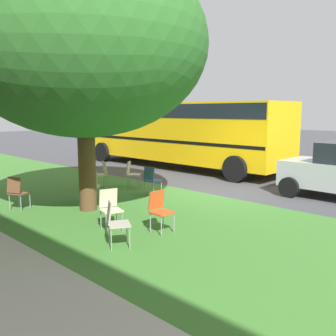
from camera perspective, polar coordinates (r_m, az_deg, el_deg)
name	(u,v)px	position (r m, az deg, el deg)	size (l,w,h in m)	color
ground	(212,193)	(11.90, 6.67, -3.74)	(80.00, 80.00, 0.00)	#424247
grass_verge	(134,212)	(9.64, -5.15, -6.66)	(48.00, 6.00, 0.01)	#3D752D
street_tree	(83,45)	(9.85, -12.69, 17.64)	(6.09, 6.09, 6.37)	brown
chair_0	(102,172)	(12.70, -9.99, -0.65)	(0.54, 0.55, 0.88)	beige
chair_1	(132,172)	(12.60, -5.51, -0.63)	(0.59, 0.58, 0.88)	beige
chair_2	(91,184)	(10.69, -11.54, -2.43)	(0.59, 0.59, 0.88)	beige
chair_3	(110,206)	(8.21, -8.74, -5.72)	(0.52, 0.52, 0.88)	beige
chair_4	(151,178)	(11.43, -2.51, -1.56)	(0.44, 0.44, 0.88)	#335184
chair_5	(17,190)	(10.43, -21.83, -3.16)	(0.55, 0.55, 0.88)	brown
chair_6	(115,220)	(7.16, -7.99, -7.85)	(0.57, 0.57, 0.88)	#ADA393
chair_7	(160,208)	(7.96, -1.24, -6.08)	(0.44, 0.44, 0.88)	#C64C1E
school_bus	(178,128)	(17.07, 1.48, 6.01)	(10.40, 2.80, 2.88)	yellow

